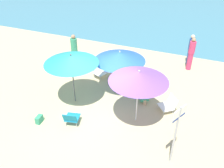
# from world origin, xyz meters

# --- Properties ---
(ground_plane) EXTENTS (40.00, 40.00, 0.00)m
(ground_plane) POSITION_xyz_m (0.00, 0.00, 0.00)
(ground_plane) COLOR #CCB789
(sea_water) EXTENTS (40.00, 16.00, 0.01)m
(sea_water) POSITION_xyz_m (0.00, 13.82, 0.00)
(sea_water) COLOR teal
(sea_water) RESTS_ON ground_plane
(umbrella_teal) EXTENTS (1.98, 1.98, 2.06)m
(umbrella_teal) POSITION_xyz_m (-1.04, 0.11, 1.85)
(umbrella_teal) COLOR #4C4C51
(umbrella_teal) RESTS_ON ground_plane
(umbrella_purple) EXTENTS (1.95, 1.95, 2.06)m
(umbrella_purple) POSITION_xyz_m (1.52, -0.09, 1.83)
(umbrella_purple) COLOR silver
(umbrella_purple) RESTS_ON ground_plane
(umbrella_blue) EXTENTS (2.05, 2.05, 1.78)m
(umbrella_blue) POSITION_xyz_m (0.27, 1.55, 1.55)
(umbrella_blue) COLOR silver
(umbrella_blue) RESTS_ON ground_plane
(beach_chair_a) EXTENTS (0.78, 0.77, 0.59)m
(beach_chair_a) POSITION_xyz_m (2.47, 0.91, 0.28)
(beach_chair_a) COLOR white
(beach_chair_a) RESTS_ON ground_plane
(beach_chair_b) EXTENTS (0.71, 0.70, 0.61)m
(beach_chair_b) POSITION_xyz_m (-0.94, 2.14, 0.32)
(beach_chair_b) COLOR white
(beach_chair_b) RESTS_ON ground_plane
(beach_chair_c) EXTENTS (0.59, 0.66, 0.61)m
(beach_chair_c) POSITION_xyz_m (-0.47, -1.15, 0.32)
(beach_chair_c) COLOR teal
(beach_chair_c) RESTS_ON ground_plane
(person_a) EXTENTS (0.52, 0.56, 0.90)m
(person_a) POSITION_xyz_m (1.39, 1.15, 0.43)
(person_a) COLOR #389970
(person_a) RESTS_ON ground_plane
(person_b) EXTENTS (0.26, 0.26, 1.53)m
(person_b) POSITION_xyz_m (2.70, 5.02, 0.78)
(person_b) COLOR #2D519E
(person_b) RESTS_ON ground_plane
(person_c) EXTENTS (0.30, 0.30, 1.74)m
(person_c) POSITION_xyz_m (-2.31, 2.43, 0.88)
(person_c) COLOR #389970
(person_c) RESTS_ON ground_plane
(person_d) EXTENTS (0.28, 0.28, 1.61)m
(person_d) POSITION_xyz_m (2.78, 4.42, 0.82)
(person_d) COLOR #DB3866
(person_d) RESTS_ON ground_plane
(warning_sign) EXTENTS (0.26, 0.50, 2.02)m
(warning_sign) POSITION_xyz_m (2.99, -1.41, 1.33)
(warning_sign) COLOR #ADADB2
(warning_sign) RESTS_ON ground_plane
(beach_bag) EXTENTS (0.19, 0.31, 0.26)m
(beach_bag) POSITION_xyz_m (-1.60, -1.46, 0.13)
(beach_bag) COLOR #389970
(beach_bag) RESTS_ON ground_plane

